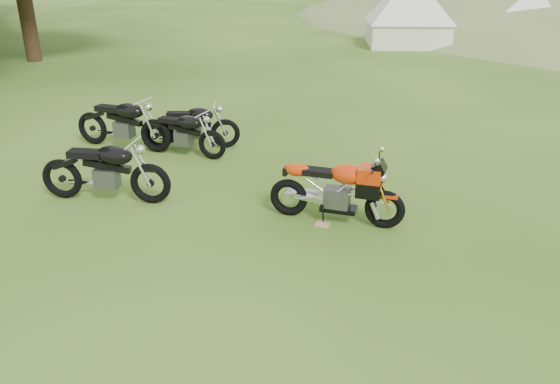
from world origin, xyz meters
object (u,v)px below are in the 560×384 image
at_px(vintage_moto_c, 192,125).
at_px(tent_mid, 531,14).
at_px(vintage_moto_b, 104,169).
at_px(sport_motorcycle, 336,185).
at_px(plywood_board, 322,224).
at_px(vintage_moto_a, 182,132).
at_px(tent_left, 408,12).
at_px(vintage_moto_d, 122,122).

bearing_deg(vintage_moto_c, tent_mid, 47.48).
bearing_deg(vintage_moto_b, sport_motorcycle, -3.80).
distance_m(plywood_board, vintage_moto_c, 4.38).
bearing_deg(vintage_moto_a, tent_left, 84.65).
relative_size(plywood_board, vintage_moto_b, 0.10).
xyz_separation_m(vintage_moto_a, vintage_moto_d, (-1.37, -0.04, 0.08)).
bearing_deg(vintage_moto_c, sport_motorcycle, -54.30).
bearing_deg(vintage_moto_b, tent_left, 71.64).
bearing_deg(sport_motorcycle, vintage_moto_c, 144.83).
distance_m(plywood_board, vintage_moto_a, 4.09).
bearing_deg(vintage_moto_d, vintage_moto_c, 20.36).
bearing_deg(tent_mid, vintage_moto_c, -107.00).
relative_size(sport_motorcycle, tent_left, 0.57).
relative_size(vintage_moto_c, tent_mid, 0.64).
bearing_deg(vintage_moto_c, plywood_board, -57.50).
distance_m(vintage_moto_a, tent_mid, 20.98).
height_order(vintage_moto_b, tent_left, tent_left).
bearing_deg(vintage_moto_a, tent_mid, 71.38).
bearing_deg(vintage_moto_c, vintage_moto_a, -107.26).
bearing_deg(plywood_board, tent_mid, 80.75).
bearing_deg(tent_mid, vintage_moto_d, -109.86).
distance_m(vintage_moto_b, vintage_moto_c, 2.88).
xyz_separation_m(plywood_board, vintage_moto_c, (-3.55, 2.51, 0.49)).
bearing_deg(tent_left, plywood_board, -102.20).
bearing_deg(sport_motorcycle, tent_left, 92.24).
relative_size(tent_left, tent_mid, 1.15).
bearing_deg(tent_left, tent_mid, 12.33).
xyz_separation_m(sport_motorcycle, vintage_moto_d, (-5.02, 1.80, -0.02)).
distance_m(vintage_moto_b, tent_left, 19.34).
bearing_deg(tent_mid, sport_motorcycle, -95.75).
height_order(sport_motorcycle, vintage_moto_d, sport_motorcycle).
bearing_deg(vintage_moto_c, vintage_moto_d, 178.71).
xyz_separation_m(vintage_moto_d, tent_mid, (8.43, 19.78, 0.71)).
bearing_deg(tent_left, vintage_moto_b, -112.83).
height_order(plywood_board, tent_left, tent_left).
xyz_separation_m(sport_motorcycle, plywood_board, (-0.13, -0.20, -0.57)).
height_order(vintage_moto_b, vintage_moto_d, vintage_moto_d).
xyz_separation_m(plywood_board, tent_left, (-1.62, 18.85, 1.46)).
relative_size(plywood_board, tent_left, 0.06).
relative_size(plywood_board, vintage_moto_d, 0.10).
bearing_deg(vintage_moto_a, vintage_moto_d, -177.40).
relative_size(vintage_moto_a, tent_mid, 0.62).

